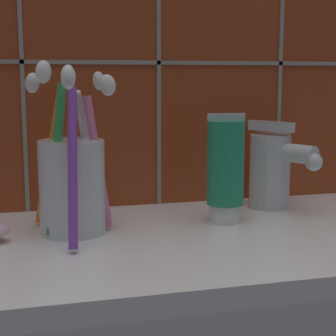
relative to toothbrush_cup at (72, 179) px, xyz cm
name	(u,v)px	position (x,y,z in cm)	size (l,w,h in cm)	color
sink_counter	(177,244)	(10.24, -3.86, -6.66)	(65.53, 29.94, 2.00)	white
tile_wall_backsplash	(144,10)	(10.24, 11.35, 18.48)	(75.53, 1.72, 52.26)	#933819
toothbrush_cup	(72,179)	(0.00, 0.00, 0.00)	(9.73, 16.27, 17.84)	silver
toothpaste_tube	(225,169)	(16.88, 0.00, 0.32)	(4.32, 4.11, 12.20)	white
sink_faucet	(273,167)	(25.02, 4.86, -0.55)	(6.56, 9.36, 10.74)	silver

